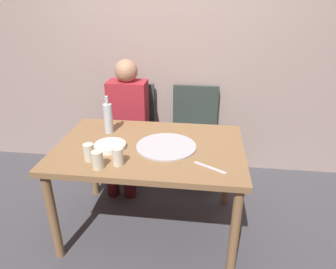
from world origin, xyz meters
TOP-DOWN VIEW (x-y plane):
  - ground_plane at (0.00, 0.00)m, footprint 8.00×8.00m
  - back_wall at (0.00, 1.07)m, footprint 6.00×0.10m
  - dining_table at (0.00, 0.00)m, footprint 1.31×0.87m
  - pizza_tray at (0.12, -0.01)m, footprint 0.42×0.42m
  - wine_bottle at (-0.35, 0.19)m, footprint 0.07×0.07m
  - tumbler_near at (-0.26, -0.33)m, footprint 0.07×0.07m
  - tumbler_far at (-0.15, -0.28)m, footprint 0.07×0.07m
  - wine_glass at (-0.34, -0.25)m, footprint 0.07×0.07m
  - plate_stack at (-0.26, -0.07)m, footprint 0.22×0.22m
  - table_knife at (0.42, -0.25)m, footprint 0.20×0.13m
  - chair_left at (-0.35, 0.83)m, footprint 0.44×0.44m
  - chair_right at (0.28, 0.83)m, footprint 0.44×0.44m
  - guest_in_sweater at (-0.35, 0.68)m, footprint 0.36×0.56m

SIDE VIEW (x-z plane):
  - ground_plane at x=0.00m, z-range 0.00..0.00m
  - chair_left at x=-0.35m, z-range 0.06..0.96m
  - chair_right at x=0.28m, z-range 0.06..0.96m
  - dining_table at x=0.00m, z-range 0.28..1.00m
  - guest_in_sweater at x=-0.35m, z-range 0.06..1.23m
  - table_knife at x=0.42m, z-range 0.72..0.73m
  - pizza_tray at x=0.12m, z-range 0.72..0.74m
  - plate_stack at x=-0.26m, z-range 0.72..0.76m
  - tumbler_near at x=-0.26m, z-range 0.72..0.84m
  - wine_glass at x=-0.34m, z-range 0.72..0.84m
  - tumbler_far at x=-0.15m, z-range 0.72..0.84m
  - wine_bottle at x=-0.35m, z-range 0.70..0.99m
  - back_wall at x=0.00m, z-range 0.00..2.60m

